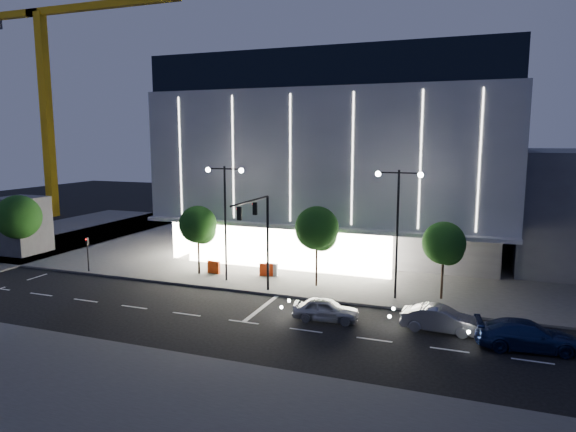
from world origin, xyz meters
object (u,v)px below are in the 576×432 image
(car_second, at_px, (440,319))
(barrier_d, at_px, (271,270))
(street_lamp_west, at_px, (225,206))
(barrier_a, at_px, (214,267))
(ped_signal_far, at_px, (88,251))
(street_lamp_east, at_px, (398,215))
(barrier_c, at_px, (266,270))
(tree_mid, at_px, (317,231))
(car_third, at_px, (527,335))
(car_lead, at_px, (326,310))
(tree_left, at_px, (198,227))
(traffic_mast, at_px, (259,227))
(tower_crane, at_px, (49,69))
(tree_right, at_px, (444,245))

(car_second, relative_size, barrier_d, 4.04)
(street_lamp_west, xyz_separation_m, barrier_a, (-1.93, 1.52, -5.31))
(ped_signal_far, bearing_deg, street_lamp_east, 3.44)
(car_second, xyz_separation_m, barrier_c, (-13.90, 7.17, -0.08))
(street_lamp_west, bearing_deg, car_second, -16.76)
(tree_mid, bearing_deg, car_third, -26.77)
(ped_signal_far, bearing_deg, barrier_c, 14.58)
(street_lamp_west, height_order, ped_signal_far, street_lamp_west)
(tree_mid, relative_size, car_lead, 1.52)
(street_lamp_east, distance_m, tree_left, 16.12)
(traffic_mast, bearing_deg, street_lamp_east, 16.48)
(street_lamp_west, distance_m, ped_signal_far, 12.76)
(car_third, xyz_separation_m, barrier_c, (-18.40, 8.19, -0.11))
(tower_crane, relative_size, tree_left, 5.59)
(car_lead, distance_m, barrier_d, 10.46)
(tree_mid, distance_m, barrier_c, 6.02)
(street_lamp_west, xyz_separation_m, tree_mid, (7.03, 1.02, -1.62))
(street_lamp_east, bearing_deg, barrier_d, 166.70)
(street_lamp_west, bearing_deg, ped_signal_far, -172.87)
(car_third, bearing_deg, tree_left, 66.12)
(tree_mid, bearing_deg, barrier_a, 176.81)
(tree_left, relative_size, car_third, 1.09)
(street_lamp_west, distance_m, tower_crane, 46.19)
(ped_signal_far, relative_size, barrier_a, 2.73)
(tree_left, relative_size, tree_right, 1.04)
(street_lamp_east, height_order, barrier_a, street_lamp_east)
(traffic_mast, relative_size, tree_left, 1.24)
(tree_right, height_order, car_lead, tree_right)
(barrier_a, bearing_deg, street_lamp_east, 1.85)
(tree_mid, xyz_separation_m, car_lead, (2.58, -6.51, -3.64))
(car_lead, bearing_deg, tower_crane, 54.71)
(tree_mid, distance_m, car_lead, 7.89)
(tree_mid, bearing_deg, ped_signal_far, -172.45)
(ped_signal_far, distance_m, tree_mid, 19.35)
(street_lamp_west, relative_size, car_second, 2.03)
(barrier_d, bearing_deg, ped_signal_far, -163.30)
(tree_left, bearing_deg, tower_crane, 149.02)
(barrier_c, xyz_separation_m, barrier_d, (0.34, 0.17, 0.00))
(street_lamp_east, xyz_separation_m, ped_signal_far, (-25.00, -1.50, -4.07))
(car_second, height_order, barrier_d, car_second)
(tree_left, distance_m, tree_mid, 10.00)
(tower_crane, relative_size, car_lead, 7.89)
(car_third, bearing_deg, tree_right, 26.99)
(street_lamp_west, relative_size, car_third, 1.72)
(street_lamp_west, xyz_separation_m, car_lead, (9.61, -5.49, -5.27))
(barrier_d, bearing_deg, traffic_mast, -74.49)
(tree_right, height_order, barrier_d, tree_right)
(tower_crane, bearing_deg, tree_right, -21.25)
(tree_mid, height_order, tree_right, tree_mid)
(street_lamp_west, height_order, car_second, street_lamp_west)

